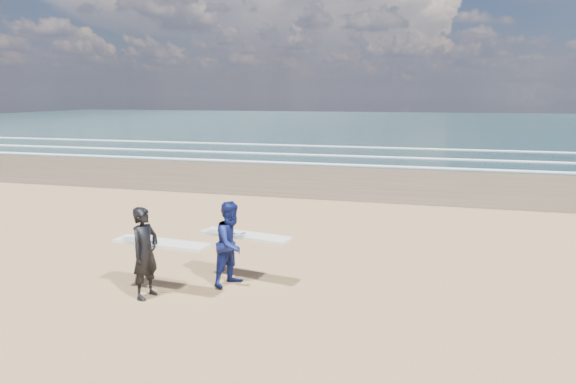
% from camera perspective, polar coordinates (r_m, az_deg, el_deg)
% --- Properties ---
extents(ocean, '(220.00, 100.00, 0.02)m').
position_cam_1_polar(ocean, '(82.08, 25.59, 6.71)').
color(ocean, '#183135').
rests_on(ocean, ground).
extents(surfer_near, '(2.24, 1.10, 2.01)m').
position_cam_1_polar(surfer_near, '(11.52, -15.42, -6.42)').
color(surfer_near, black).
rests_on(surfer_near, ground).
extents(surfer_far, '(2.26, 1.39, 1.97)m').
position_cam_1_polar(surfer_far, '(11.92, -6.16, -5.65)').
color(surfer_far, '#0E1751').
rests_on(surfer_far, ground).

